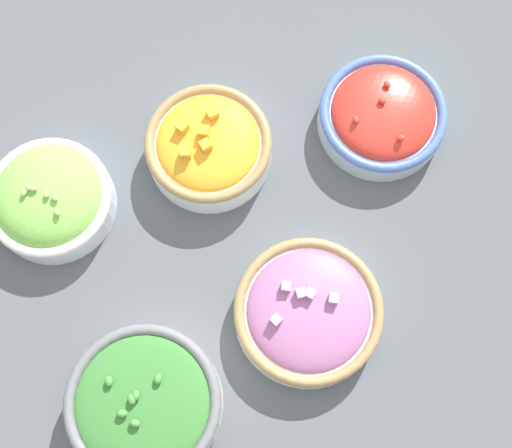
% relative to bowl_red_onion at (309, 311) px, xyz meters
% --- Properties ---
extents(ground_plane, '(3.00, 3.00, 0.00)m').
position_rel_bowl_red_onion_xyz_m(ground_plane, '(0.00, -0.11, -0.02)').
color(ground_plane, '#4C5156').
extents(bowl_red_onion, '(0.17, 0.17, 0.06)m').
position_rel_bowl_red_onion_xyz_m(bowl_red_onion, '(0.00, 0.00, 0.00)').
color(bowl_red_onion, white).
rests_on(bowl_red_onion, ground_plane).
extents(bowl_cherry_tomatoes, '(0.15, 0.15, 0.06)m').
position_rel_bowl_red_onion_xyz_m(bowl_cherry_tomatoes, '(-0.20, -0.16, 0.00)').
color(bowl_cherry_tomatoes, '#B2C1CC').
rests_on(bowl_cherry_tomatoes, ground_plane).
extents(bowl_broccoli, '(0.16, 0.16, 0.06)m').
position_rel_bowl_red_onion_xyz_m(bowl_broccoli, '(0.20, -0.00, 0.01)').
color(bowl_broccoli, silver).
rests_on(bowl_broccoli, ground_plane).
extents(bowl_lettuce, '(0.14, 0.14, 0.07)m').
position_rel_bowl_red_onion_xyz_m(bowl_lettuce, '(0.19, -0.26, 0.00)').
color(bowl_lettuce, silver).
rests_on(bowl_lettuce, ground_plane).
extents(bowl_squash, '(0.15, 0.15, 0.07)m').
position_rel_bowl_red_onion_xyz_m(bowl_squash, '(-0.00, -0.22, 0.01)').
color(bowl_squash, white).
rests_on(bowl_squash, ground_plane).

